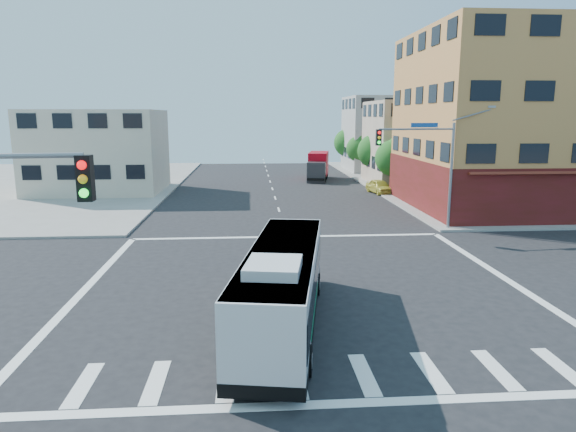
{
  "coord_description": "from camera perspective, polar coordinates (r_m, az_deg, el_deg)",
  "views": [
    {
      "loc": [
        -2.23,
        -21.62,
        7.42
      ],
      "look_at": [
        -0.42,
        3.08,
        2.58
      ],
      "focal_mm": 32.0,
      "sensor_mm": 36.0,
      "label": 1
    }
  ],
  "objects": [
    {
      "name": "building_east_near",
      "position": [
        58.9,
        14.99,
        7.85
      ],
      "size": [
        12.06,
        10.06,
        9.0
      ],
      "color": "#BFAA92",
      "rests_on": "ground"
    },
    {
      "name": "building_west",
      "position": [
        53.79,
        -20.29,
        6.74
      ],
      "size": [
        12.06,
        10.06,
        8.0
      ],
      "color": "#BEB39D",
      "rests_on": "ground"
    },
    {
      "name": "box_truck",
      "position": [
        60.69,
        3.35,
        5.49
      ],
      "size": [
        3.4,
        7.36,
        3.19
      ],
      "rotation": [
        0.0,
        0.0,
        -0.2
      ],
      "color": "#26262B",
      "rests_on": "ground"
    },
    {
      "name": "parked_car",
      "position": [
        50.75,
        10.14,
        3.25
      ],
      "size": [
        2.25,
        4.18,
        1.35
      ],
      "primitive_type": "imported",
      "rotation": [
        0.0,
        0.0,
        0.17
      ],
      "color": "gold",
      "rests_on": "ground"
    },
    {
      "name": "street_tree_b",
      "position": [
        59.37,
        9.67,
        7.36
      ],
      "size": [
        3.8,
        3.8,
        5.79
      ],
      "color": "#3D2516",
      "rests_on": "ground"
    },
    {
      "name": "ground",
      "position": [
        22.97,
        1.62,
        -7.8
      ],
      "size": [
        120.0,
        120.0,
        0.0
      ],
      "primitive_type": "plane",
      "color": "black",
      "rests_on": "ground"
    },
    {
      "name": "transit_bus",
      "position": [
        18.23,
        -0.58,
        -7.71
      ],
      "size": [
        4.05,
        10.99,
        3.19
      ],
      "rotation": [
        0.0,
        0.0,
        -0.17
      ],
      "color": "black",
      "rests_on": "ground"
    },
    {
      "name": "street_tree_d",
      "position": [
        74.97,
        6.75,
        8.28
      ],
      "size": [
        4.0,
        4.0,
        6.03
      ],
      "color": "#3D2516",
      "rests_on": "ground"
    },
    {
      "name": "corner_building_ne",
      "position": [
        45.87,
        25.05,
        8.12
      ],
      "size": [
        18.1,
        15.44,
        14.0
      ],
      "color": "#B67C41",
      "rests_on": "ground"
    },
    {
      "name": "sidewalk_ne",
      "position": [
        68.16,
        29.01,
        3.49
      ],
      "size": [
        50.0,
        50.0,
        0.15
      ],
      "primitive_type": "cube",
      "color": "gray",
      "rests_on": "ground"
    },
    {
      "name": "street_tree_a",
      "position": [
        51.66,
        11.77,
        6.58
      ],
      "size": [
        3.6,
        3.6,
        5.53
      ],
      "color": "#3D2516",
      "rests_on": "ground"
    },
    {
      "name": "signal_mast_ne",
      "position": [
        34.25,
        15.2,
        6.59
      ],
      "size": [
        7.91,
        1.13,
        8.07
      ],
      "color": "slate",
      "rests_on": "ground"
    },
    {
      "name": "street_tree_c",
      "position": [
        67.17,
        8.03,
        7.57
      ],
      "size": [
        3.4,
        3.4,
        5.29
      ],
      "color": "#3D2516",
      "rests_on": "ground"
    },
    {
      "name": "building_east_far",
      "position": [
        72.24,
        11.37,
        8.93
      ],
      "size": [
        12.06,
        10.06,
        10.0
      ],
      "color": "#9C9C97",
      "rests_on": "ground"
    }
  ]
}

